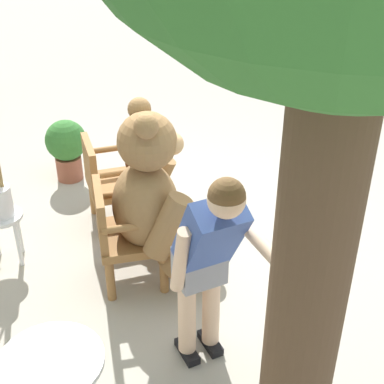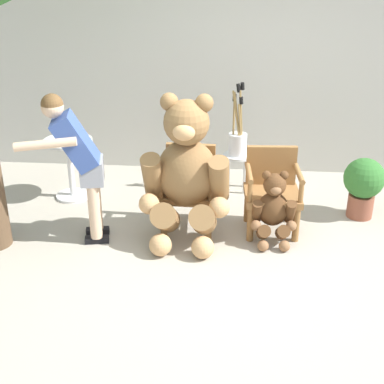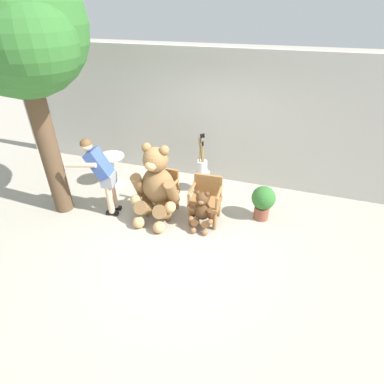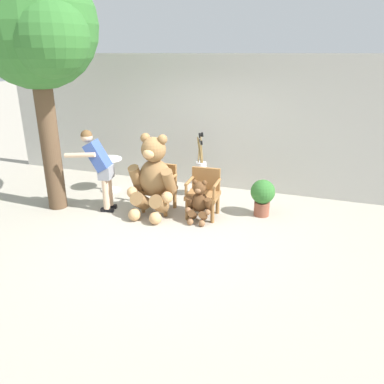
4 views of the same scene
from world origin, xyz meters
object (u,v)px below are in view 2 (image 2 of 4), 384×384
object	(u,v)px
teddy_bear_large	(186,171)
teddy_bear_small	(273,208)
white_stool	(237,163)
wooden_chair_left	(189,185)
person_visitor	(78,156)
wooden_chair_right	(272,188)
potted_plant	(363,184)
brush_bucket	(238,139)
round_side_table	(70,162)

from	to	relation	value
teddy_bear_large	teddy_bear_small	size ratio (longest dim) A/B	1.96
white_stool	teddy_bear_small	bearing A→B (deg)	-73.29
wooden_chair_left	teddy_bear_large	xyz separation A→B (m)	(-0.00, -0.26, 0.27)
teddy_bear_small	wooden_chair_left	bearing A→B (deg)	161.95
teddy_bear_large	white_stool	size ratio (longest dim) A/B	3.24
person_visitor	wooden_chair_left	bearing A→B (deg)	20.63
wooden_chair_right	potted_plant	bearing A→B (deg)	19.06
wooden_chair_right	teddy_bear_large	xyz separation A→B (m)	(-0.87, -0.26, 0.27)
teddy_bear_small	brush_bucket	xyz separation A→B (m)	(-0.37, 1.22, 0.28)
potted_plant	person_visitor	bearing A→B (deg)	-165.76
potted_plant	brush_bucket	bearing A→B (deg)	156.66
wooden_chair_right	round_side_table	xyz separation A→B (m)	(-2.30, 0.58, -0.01)
brush_bucket	round_side_table	bearing A→B (deg)	-169.44
person_visitor	white_stool	bearing A→B (deg)	41.09
teddy_bear_small	potted_plant	world-z (taller)	teddy_bear_small
teddy_bear_small	potted_plant	distance (m)	1.18
wooden_chair_left	round_side_table	size ratio (longest dim) A/B	1.19
person_visitor	teddy_bear_large	bearing A→B (deg)	7.01
teddy_bear_large	white_stool	bearing A→B (deg)	67.38
wooden_chair_left	teddy_bear_large	bearing A→B (deg)	-91.00
wooden_chair_left	person_visitor	xyz separation A→B (m)	(-1.03, -0.39, 0.45)
teddy_bear_small	white_stool	world-z (taller)	teddy_bear_small
wooden_chair_right	teddy_bear_small	world-z (taller)	wooden_chair_right
white_stool	brush_bucket	bearing A→B (deg)	-98.56
wooden_chair_left	wooden_chair_right	bearing A→B (deg)	-0.01
brush_bucket	wooden_chair_right	bearing A→B (deg)	-68.84
person_visitor	brush_bucket	distance (m)	2.04
wooden_chair_right	brush_bucket	xyz separation A→B (m)	(-0.36, 0.94, 0.19)
wooden_chair_left	wooden_chair_right	distance (m)	0.86
brush_bucket	white_stool	bearing A→B (deg)	81.44
wooden_chair_right	person_visitor	bearing A→B (deg)	-168.41
wooden_chair_left	brush_bucket	xyz separation A→B (m)	(0.50, 0.94, 0.19)
white_stool	person_visitor	bearing A→B (deg)	-138.91
wooden_chair_right	white_stool	size ratio (longest dim) A/B	1.87
brush_bucket	potted_plant	bearing A→B (deg)	-23.34
teddy_bear_large	brush_bucket	distance (m)	1.30
teddy_bear_small	brush_bucket	bearing A→B (deg)	106.83
teddy_bear_small	brush_bucket	world-z (taller)	brush_bucket
wooden_chair_left	potted_plant	xyz separation A→B (m)	(1.87, 0.35, -0.07)
wooden_chair_right	white_stool	distance (m)	1.02
round_side_table	potted_plant	distance (m)	3.32
wooden_chair_left	person_visitor	size ratio (longest dim) A/B	0.56
white_stool	brush_bucket	xyz separation A→B (m)	(-0.00, -0.01, 0.30)
round_side_table	person_visitor	bearing A→B (deg)	-66.93
round_side_table	wooden_chair_left	bearing A→B (deg)	-21.83
teddy_bear_large	wooden_chair_right	bearing A→B (deg)	16.83
teddy_bear_large	round_side_table	xyz separation A→B (m)	(-1.44, 0.84, -0.28)
teddy_bear_small	wooden_chair_right	bearing A→B (deg)	91.23
person_visitor	white_stool	size ratio (longest dim) A/B	3.31
wooden_chair_right	person_visitor	size ratio (longest dim) A/B	0.56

